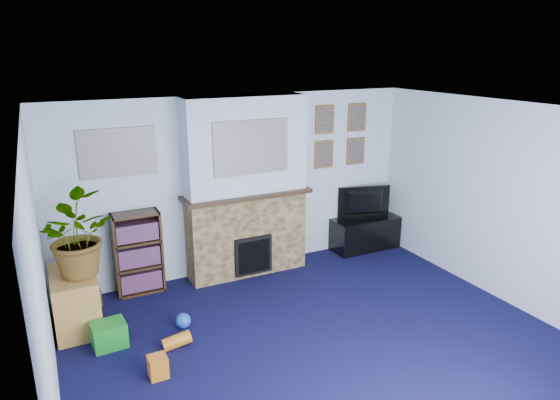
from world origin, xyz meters
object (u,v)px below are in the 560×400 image
television (366,203)px  sideboard (75,298)px  tv_stand (365,234)px  bookshelf (138,255)px

television → sideboard: 4.24m
tv_stand → bookshelf: 3.40m
bookshelf → tv_stand: bearing=-1.3°
tv_stand → bookshelf: size_ratio=0.99×
television → bookshelf: size_ratio=0.78×
television → sideboard: television is taller
tv_stand → sideboard: 4.22m
bookshelf → sideboard: (-0.80, -0.55, -0.15)m
tv_stand → television: (0.00, 0.02, 0.50)m
sideboard → tv_stand: bearing=6.4°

